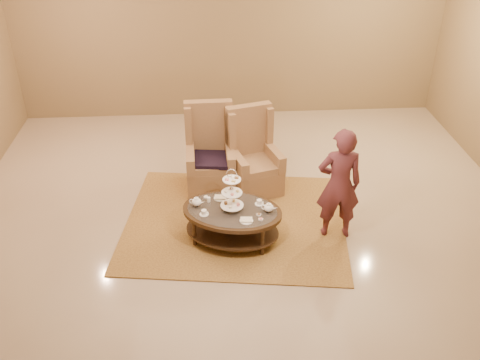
{
  "coord_description": "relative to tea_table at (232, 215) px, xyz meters",
  "views": [
    {
      "loc": [
        -0.48,
        -5.86,
        4.42
      ],
      "look_at": [
        -0.07,
        0.2,
        0.72
      ],
      "focal_mm": 40.0,
      "sensor_mm": 36.0,
      "label": 1
    }
  ],
  "objects": [
    {
      "name": "ceiling",
      "position": [
        0.2,
        0.14,
        -0.4
      ],
      "size": [
        8.0,
        8.0,
        0.02
      ],
      "primitive_type": "cube",
      "color": "white",
      "rests_on": "ground"
    },
    {
      "name": "tea_table",
      "position": [
        0.0,
        0.0,
        0.0
      ],
      "size": [
        1.51,
        1.24,
        1.1
      ],
      "rotation": [
        0.0,
        0.0,
        -0.29
      ],
      "color": "black",
      "rests_on": "ground"
    },
    {
      "name": "armchair_left",
      "position": [
        -0.26,
        1.4,
        0.05
      ],
      "size": [
        0.73,
        0.76,
        1.33
      ],
      "rotation": [
        0.0,
        0.0,
        0.02
      ],
      "color": "#9B7149",
      "rests_on": "ground"
    },
    {
      "name": "rug",
      "position": [
        0.06,
        0.4,
        -0.39
      ],
      "size": [
        3.35,
        2.91,
        0.02
      ],
      "rotation": [
        0.0,
        0.0,
        -0.13
      ],
      "color": "#AB863C",
      "rests_on": "ground"
    },
    {
      "name": "armchair_right",
      "position": [
        0.39,
        1.31,
        0.04
      ],
      "size": [
        0.87,
        0.89,
        1.29
      ],
      "rotation": [
        0.0,
        0.0,
        0.29
      ],
      "color": "#9B7149",
      "rests_on": "ground"
    },
    {
      "name": "wall_back",
      "position": [
        0.2,
        4.14,
        1.35
      ],
      "size": [
        8.0,
        0.04,
        3.5
      ],
      "primitive_type": "cube",
      "color": "olive",
      "rests_on": "ground"
    },
    {
      "name": "ground",
      "position": [
        0.2,
        0.14,
        -0.4
      ],
      "size": [
        8.0,
        8.0,
        0.0
      ],
      "primitive_type": "plane",
      "color": "tan",
      "rests_on": "ground"
    },
    {
      "name": "person",
      "position": [
        1.39,
        0.03,
        0.39
      ],
      "size": [
        0.59,
        0.4,
        1.58
      ],
      "rotation": [
        0.0,
        0.0,
        3.1
      ],
      "color": "#532328",
      "rests_on": "ground"
    }
  ]
}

